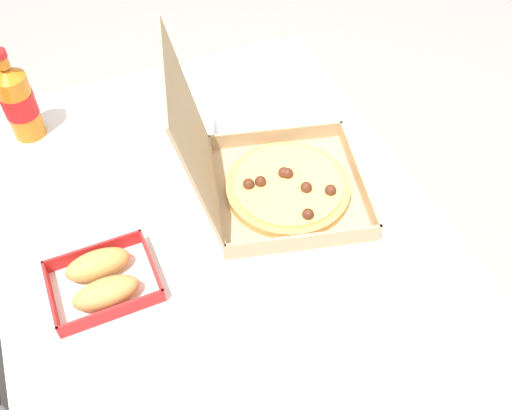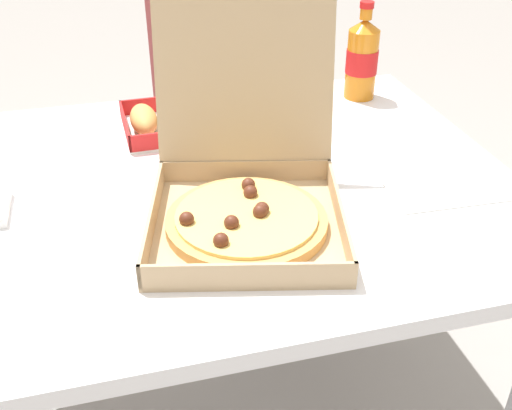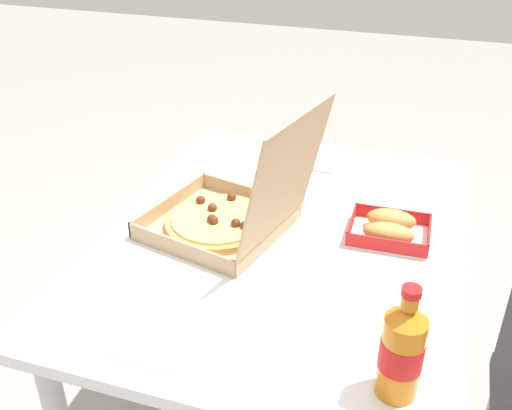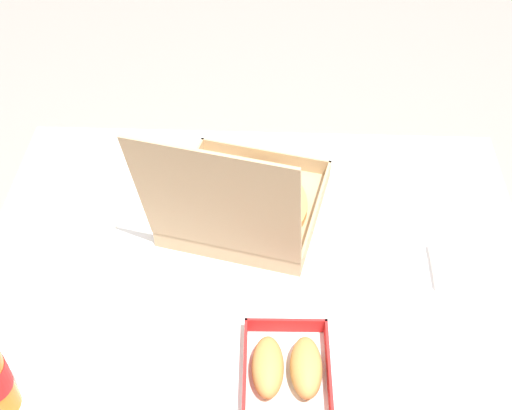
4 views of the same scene
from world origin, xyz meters
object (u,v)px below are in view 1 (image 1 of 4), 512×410
(bread_side_box, at_px, (103,280))
(napkin_pile, at_px, (310,405))
(pizza_box_open, at_px, (272,179))
(cola_bottle, at_px, (18,101))
(paper_menu, at_px, (210,93))

(bread_side_box, relative_size, napkin_pile, 1.76)
(pizza_box_open, height_order, bread_side_box, pizza_box_open)
(cola_bottle, bearing_deg, pizza_box_open, -131.08)
(pizza_box_open, distance_m, paper_menu, 0.37)
(pizza_box_open, height_order, cola_bottle, pizza_box_open)
(bread_side_box, relative_size, paper_menu, 0.92)
(napkin_pile, bearing_deg, pizza_box_open, -15.67)
(cola_bottle, xyz_separation_m, napkin_pile, (-0.83, -0.32, -0.08))
(pizza_box_open, xyz_separation_m, cola_bottle, (0.39, 0.45, 0.05))
(paper_menu, bearing_deg, cola_bottle, 89.49)
(pizza_box_open, relative_size, paper_menu, 2.09)
(pizza_box_open, distance_m, cola_bottle, 0.59)
(bread_side_box, distance_m, paper_menu, 0.59)
(cola_bottle, relative_size, paper_menu, 1.07)
(pizza_box_open, bearing_deg, paper_menu, 1.66)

